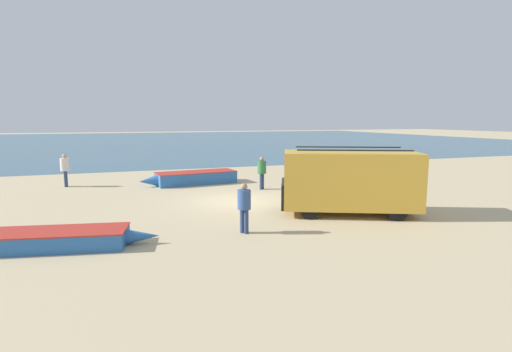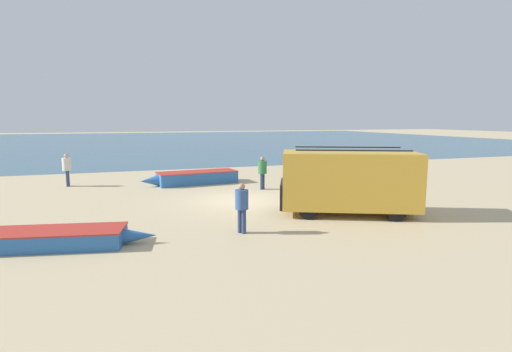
{
  "view_description": "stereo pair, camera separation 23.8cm",
  "coord_description": "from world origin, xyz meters",
  "px_view_note": "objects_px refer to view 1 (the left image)",
  "views": [
    {
      "loc": [
        -5.06,
        -16.39,
        3.56
      ],
      "look_at": [
        0.88,
        0.45,
        1.0
      ],
      "focal_mm": 28.0,
      "sensor_mm": 36.0,
      "label": 1
    },
    {
      "loc": [
        -4.84,
        -16.47,
        3.56
      ],
      "look_at": [
        0.88,
        0.45,
        1.0
      ],
      "focal_mm": 28.0,
      "sensor_mm": 36.0,
      "label": 2
    }
  ],
  "objects_px": {
    "fishing_rowboat_1": "(193,178)",
    "fisherman_2": "(262,170)",
    "fishing_rowboat_2": "(350,173)",
    "fisherman_0": "(244,203)",
    "fishing_rowboat_0": "(53,239)",
    "fisherman_1": "(65,167)",
    "parked_van": "(349,180)"
  },
  "relations": [
    {
      "from": "fisherman_1",
      "to": "fisherman_2",
      "type": "xyz_separation_m",
      "value": [
        9.52,
        -4.2,
        -0.05
      ]
    },
    {
      "from": "parked_van",
      "to": "fishing_rowboat_2",
      "type": "bearing_deg",
      "value": -99.02
    },
    {
      "from": "parked_van",
      "to": "fishing_rowboat_1",
      "type": "relative_size",
      "value": 1.01
    },
    {
      "from": "fishing_rowboat_0",
      "to": "fisherman_1",
      "type": "relative_size",
      "value": 2.99
    },
    {
      "from": "parked_van",
      "to": "fisherman_0",
      "type": "distance_m",
      "value": 4.67
    },
    {
      "from": "fishing_rowboat_1",
      "to": "fisherman_2",
      "type": "distance_m",
      "value": 4.21
    },
    {
      "from": "fishing_rowboat_2",
      "to": "fisherman_1",
      "type": "relative_size",
      "value": 2.63
    },
    {
      "from": "fishing_rowboat_0",
      "to": "fisherman_0",
      "type": "relative_size",
      "value": 3.3
    },
    {
      "from": "fishing_rowboat_2",
      "to": "fisherman_1",
      "type": "height_order",
      "value": "fisherman_1"
    },
    {
      "from": "fishing_rowboat_0",
      "to": "fisherman_2",
      "type": "bearing_deg",
      "value": 49.14
    },
    {
      "from": "fisherman_1",
      "to": "fisherman_2",
      "type": "height_order",
      "value": "fisherman_1"
    },
    {
      "from": "parked_van",
      "to": "fishing_rowboat_0",
      "type": "relative_size",
      "value": 1.04
    },
    {
      "from": "fishing_rowboat_0",
      "to": "fishing_rowboat_1",
      "type": "bearing_deg",
      "value": 70.52
    },
    {
      "from": "fishing_rowboat_2",
      "to": "fisherman_1",
      "type": "bearing_deg",
      "value": -157.56
    },
    {
      "from": "fishing_rowboat_1",
      "to": "fisherman_2",
      "type": "xyz_separation_m",
      "value": [
        3.0,
        -2.88,
        0.66
      ]
    },
    {
      "from": "fishing_rowboat_1",
      "to": "fisherman_2",
      "type": "bearing_deg",
      "value": 129.79
    },
    {
      "from": "fisherman_1",
      "to": "fisherman_2",
      "type": "relative_size",
      "value": 1.05
    },
    {
      "from": "fisherman_0",
      "to": "fisherman_1",
      "type": "xyz_separation_m",
      "value": [
        -6.26,
        11.43,
        0.1
      ]
    },
    {
      "from": "fishing_rowboat_1",
      "to": "fisherman_0",
      "type": "bearing_deg",
      "value": 82.14
    },
    {
      "from": "fishing_rowboat_0",
      "to": "fishing_rowboat_2",
      "type": "distance_m",
      "value": 17.58
    },
    {
      "from": "parked_van",
      "to": "fishing_rowboat_2",
      "type": "xyz_separation_m",
      "value": [
        5.23,
        8.07,
        -0.98
      ]
    },
    {
      "from": "fisherman_2",
      "to": "fishing_rowboat_1",
      "type": "bearing_deg",
      "value": 3.89
    },
    {
      "from": "fishing_rowboat_0",
      "to": "fishing_rowboat_2",
      "type": "bearing_deg",
      "value": 41.11
    },
    {
      "from": "fisherman_0",
      "to": "fisherman_1",
      "type": "relative_size",
      "value": 0.91
    },
    {
      "from": "fisherman_0",
      "to": "parked_van",
      "type": "bearing_deg",
      "value": -20.18
    },
    {
      "from": "parked_van",
      "to": "fisherman_1",
      "type": "distance_m",
      "value": 14.89
    },
    {
      "from": "fishing_rowboat_2",
      "to": "fisherman_0",
      "type": "xyz_separation_m",
      "value": [
        -9.74,
        -9.22,
        0.63
      ]
    },
    {
      "from": "fisherman_1",
      "to": "fisherman_2",
      "type": "distance_m",
      "value": 10.4
    },
    {
      "from": "parked_van",
      "to": "fishing_rowboat_1",
      "type": "bearing_deg",
      "value": -40.69
    },
    {
      "from": "fishing_rowboat_1",
      "to": "fishing_rowboat_0",
      "type": "bearing_deg",
      "value": 53.24
    },
    {
      "from": "parked_van",
      "to": "fisherman_1",
      "type": "relative_size",
      "value": 3.1
    },
    {
      "from": "fishing_rowboat_1",
      "to": "fisherman_1",
      "type": "height_order",
      "value": "fisherman_1"
    }
  ]
}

